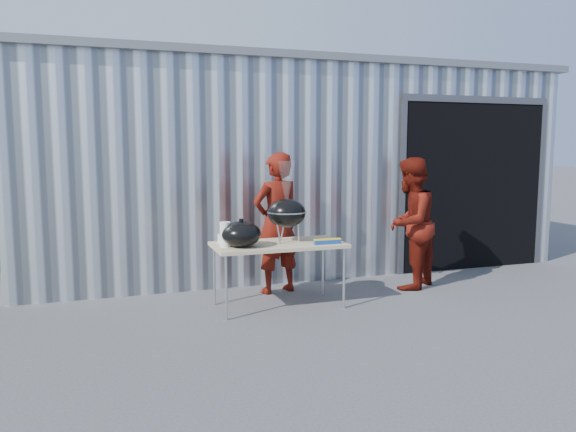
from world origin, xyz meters
name	(u,v)px	position (x,y,z in m)	size (l,w,h in m)	color
ground	(311,322)	(0.00, 0.00, 0.00)	(80.00, 80.00, 0.00)	#434346
building	(267,164)	(0.92, 4.59, 1.54)	(8.20, 6.20, 3.10)	silver
folding_table	(278,247)	(-0.15, 0.67, 0.71)	(1.50, 0.75, 0.75)	tan
kettle_grill	(287,206)	(-0.03, 0.72, 1.17)	(0.45, 0.45, 0.94)	black
grill_lid	(241,234)	(-0.62, 0.57, 0.89)	(0.44, 0.44, 0.32)	black
paper_towels	(225,235)	(-0.79, 0.62, 0.89)	(0.12, 0.12, 0.28)	white
white_tub	(227,239)	(-0.70, 0.88, 0.80)	(0.20, 0.15, 0.10)	white
foil_box	(327,241)	(0.36, 0.42, 0.78)	(0.32, 0.06, 0.06)	navy
person_cook	(277,223)	(0.03, 1.30, 0.89)	(0.65, 0.43, 1.79)	#561109
person_bystander	(410,223)	(1.75, 0.95, 0.86)	(0.84, 0.65, 1.72)	#561109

